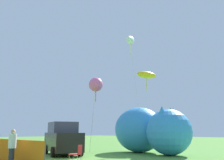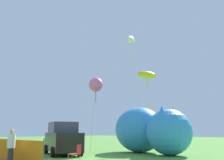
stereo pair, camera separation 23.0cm
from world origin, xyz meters
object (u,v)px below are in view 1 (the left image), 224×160
parked_car (63,139)px  spectator_in_blue_shirt (12,146)px  kite_yellow_hero (146,75)px  kite_pink_octopus (96,85)px  folding_chair (77,152)px  inflatable_cat (148,131)px  kite_white_ghost (130,40)px

parked_car → spectator_in_blue_shirt: parked_car is taller
kite_yellow_hero → kite_pink_octopus: size_ratio=1.19×
folding_chair → kite_yellow_hero: 10.20m
spectator_in_blue_shirt → kite_pink_octopus: size_ratio=0.30×
folding_chair → kite_pink_octopus: (-2.82, 3.86, 4.56)m
parked_car → kite_pink_octopus: bearing=79.6°
spectator_in_blue_shirt → parked_car: bearing=120.1°
parked_car → spectator_in_blue_shirt: (2.89, -4.98, -0.16)m
folding_chair → inflatable_cat: 7.15m
inflatable_cat → kite_white_ghost: (-1.18, -0.51, 7.40)m
folding_chair → kite_white_ghost: (-1.58, 6.54, 8.50)m
kite_white_ghost → kite_pink_octopus: size_ratio=1.71×
parked_car → kite_white_ghost: (2.48, 4.62, 7.91)m
folding_chair → inflatable_cat: inflatable_cat is taller
kite_white_ghost → kite_pink_octopus: 4.92m
kite_white_ghost → kite_pink_octopus: (-1.24, -2.68, -3.94)m
inflatable_cat → kite_yellow_hero: 4.93m
folding_chair → kite_white_ghost: bearing=-103.7°
kite_pink_octopus → spectator_in_blue_shirt: bearing=-76.6°
folding_chair → spectator_in_blue_shirt: bearing=41.7°
inflatable_cat → spectator_in_blue_shirt: (-0.77, -10.11, -0.67)m
spectator_in_blue_shirt → kite_pink_octopus: 8.22m
parked_car → kite_white_ghost: bearing=84.1°
kite_yellow_hero → folding_chair: bearing=-81.1°
folding_chair → kite_pink_octopus: bearing=-81.2°
parked_car → folding_chair: parked_car is taller
inflatable_cat → spectator_in_blue_shirt: size_ratio=4.16×
inflatable_cat → kite_yellow_hero: size_ratio=1.06×
spectator_in_blue_shirt → kite_pink_octopus: bearing=103.4°
parked_car → inflatable_cat: (3.66, 5.13, 0.51)m
spectator_in_blue_shirt → inflatable_cat: bearing=85.6°
parked_car → kite_white_ghost: 9.49m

